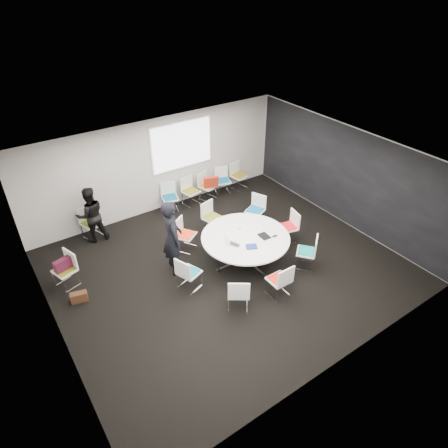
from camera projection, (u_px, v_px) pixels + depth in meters
room_shell at (230, 219)px, 9.21m from camera, size 8.08×7.08×2.88m
conference_table at (245, 243)px, 9.88m from camera, size 2.18×2.18×0.73m
projection_screen at (182, 145)px, 11.66m from camera, size 1.90×0.03×1.35m
chair_ring_a at (287, 232)px, 10.72m from camera, size 0.53×0.54×0.88m
chair_ring_b at (255, 215)px, 11.42m from camera, size 0.59×0.60×0.88m
chair_ring_c at (212, 223)px, 11.10m from camera, size 0.55×0.55×0.88m
chair_ring_d at (186, 240)px, 10.42m from camera, size 0.63×0.63×0.88m
chair_ring_e at (189, 278)px, 9.19m from camera, size 0.58×0.58×0.88m
chair_ring_f at (238, 298)px, 8.65m from camera, size 0.63×0.63×0.88m
chair_ring_g at (279, 286)px, 8.98m from camera, size 0.46×0.45×0.88m
chair_ring_h at (306, 257)px, 9.83m from camera, size 0.64×0.64×0.88m
chair_back_a at (170, 203)px, 12.02m from camera, size 0.56×0.55×0.88m
chair_back_b at (191, 196)px, 12.34m from camera, size 0.54×0.53×0.88m
chair_back_c at (207, 191)px, 12.62m from camera, size 0.58×0.57×0.88m
chair_back_d at (223, 186)px, 12.92m from camera, size 0.57×0.56×0.88m
chair_back_e at (239, 180)px, 13.21m from camera, size 0.53×0.53×0.88m
chair_spare_left at (67, 276)px, 9.26m from camera, size 0.57×0.58×0.88m
chair_person_back at (92, 228)px, 10.89m from camera, size 0.58×0.57×0.88m
person_main at (172, 237)px, 9.34m from camera, size 0.61×0.79×1.94m
person_back at (91, 215)px, 10.49m from camera, size 0.81×0.65×1.58m
laptop at (235, 243)px, 9.53m from camera, size 0.30×0.36×0.02m
laptop_lid at (227, 239)px, 9.47m from camera, size 0.08×0.30×0.22m
notebook_black at (264, 236)px, 9.78m from camera, size 0.24×0.31×0.02m
tablet_folio at (251, 247)px, 9.42m from camera, size 0.32×0.29×0.03m
papers_right at (256, 227)px, 10.11m from camera, size 0.36×0.36×0.00m
papers_front at (268, 232)px, 9.94m from camera, size 0.36×0.33×0.00m
cup at (239, 228)px, 10.01m from camera, size 0.08×0.08×0.09m
phone at (275, 236)px, 9.79m from camera, size 0.14×0.07×0.01m
maroon_bag at (63, 265)px, 9.06m from camera, size 0.42×0.24×0.28m
brown_bag at (79, 297)px, 8.90m from camera, size 0.39×0.24×0.24m
red_jacket at (211, 182)px, 12.23m from camera, size 0.47×0.31×0.36m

